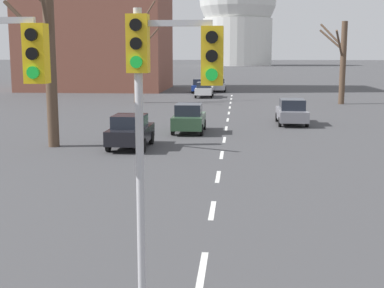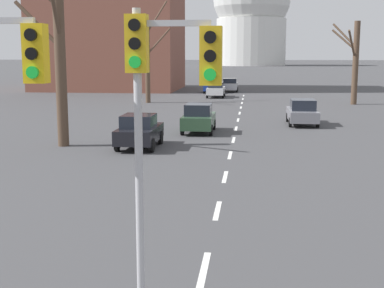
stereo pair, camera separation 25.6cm
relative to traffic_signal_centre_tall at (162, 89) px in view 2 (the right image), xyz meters
name	(u,v)px [view 2 (the right image)]	position (x,y,z in m)	size (l,w,h in m)	color
lane_stripe_1	(204,269)	(0.52, 2.24, -4.11)	(0.16, 2.00, 0.01)	silver
lane_stripe_2	(217,210)	(0.52, 6.74, -4.11)	(0.16, 2.00, 0.01)	silver
lane_stripe_3	(225,177)	(0.52, 11.24, -4.11)	(0.16, 2.00, 0.01)	silver
lane_stripe_4	(230,155)	(0.52, 15.74, -4.11)	(0.16, 2.00, 0.01)	silver
lane_stripe_5	(234,140)	(0.52, 20.24, -4.11)	(0.16, 2.00, 0.01)	silver
lane_stripe_6	(236,129)	(0.52, 24.74, -4.11)	(0.16, 2.00, 0.01)	silver
lane_stripe_7	(238,120)	(0.52, 29.24, -4.11)	(0.16, 2.00, 0.01)	silver
lane_stripe_8	(240,113)	(0.52, 33.74, -4.11)	(0.16, 2.00, 0.01)	silver
lane_stripe_9	(241,107)	(0.52, 38.24, -4.11)	(0.16, 2.00, 0.01)	silver
lane_stripe_10	(242,103)	(0.52, 42.74, -4.11)	(0.16, 2.00, 0.01)	silver
lane_stripe_11	(243,99)	(0.52, 47.24, -4.11)	(0.16, 2.00, 0.01)	silver
lane_stripe_12	(244,96)	(0.52, 51.74, -4.11)	(0.16, 2.00, 0.01)	silver
traffic_signal_centre_tall	(162,89)	(0.00, 0.00, 0.00)	(1.60, 0.34, 5.44)	#B2B2B7
sedan_near_left	(216,89)	(-2.44, 49.22, -3.26)	(1.87, 4.53, 1.65)	silver
sedan_near_right	(230,85)	(-1.29, 57.92, -3.26)	(1.97, 3.94, 1.66)	#B7B7BC
sedan_mid_centre	(302,112)	(4.84, 27.21, -3.26)	(1.92, 4.41, 1.71)	slate
sedan_far_left	(199,118)	(-1.68, 22.84, -3.25)	(1.86, 3.87, 1.74)	#2D4C33
sedan_far_right	(212,86)	(-3.33, 55.63, -3.27)	(1.94, 3.91, 1.68)	navy
sedan_distant_centre	(139,131)	(-4.12, 17.28, -3.25)	(1.91, 3.87, 1.69)	black
bare_tree_left_near	(58,61)	(-8.21, 17.28, 0.22)	(2.93, 2.70, 9.38)	brown
bare_tree_right_near	(354,60)	(10.82, 42.43, 0.00)	(2.42, 3.76, 7.65)	brown
bare_tree_left_far	(149,57)	(-8.42, 42.06, 0.24)	(2.10, 5.50, 9.85)	brown
capitol_dome	(251,12)	(0.52, 207.42, 16.78)	(30.36, 30.36, 42.88)	silver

